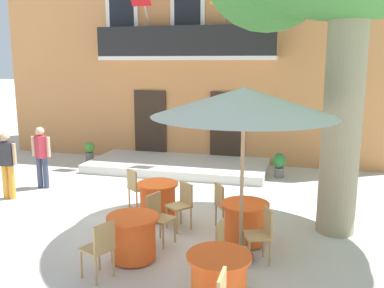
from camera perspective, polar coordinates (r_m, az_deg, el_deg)
The scene contains 19 objects.
ground_plane at distance 9.24m, azimuth -6.65°, elevation -9.37°, with size 120.00×120.00×0.00m, color beige.
building_facade at distance 15.45m, azimuth 1.45°, elevation 13.09°, with size 13.00×5.09×7.50m.
entrance_step_platform at distance 12.74m, azimuth -1.95°, elevation -2.94°, with size 5.36×2.42×0.25m, color silver.
cafe_table_near_tree at distance 5.80m, azimuth 3.67°, elevation -18.15°, with size 0.86×0.86×0.76m.
cafe_chair_near_tree_0 at distance 6.40m, azimuth 4.76°, elevation -13.83°, with size 0.42×0.42×0.91m.
cafe_table_middle at distance 7.69m, azimuth 7.22°, elevation -10.59°, with size 0.86×0.86×0.76m.
cafe_chair_middle_0 at distance 8.24m, azimuth 4.38°, elevation -8.00°, with size 0.56×0.56×0.91m.
cafe_chair_middle_1 at distance 6.99m, azimuth 9.48°, elevation -11.72°, with size 0.52×0.52×0.91m.
cafe_table_front at distance 8.83m, azimuth -4.70°, elevation -7.63°, with size 0.86×0.86×0.76m.
cafe_chair_front_0 at distance 9.36m, azimuth -7.61°, elevation -5.70°, with size 0.56×0.56×0.91m.
cafe_chair_front_1 at distance 8.24m, azimuth -1.39°, elevation -7.97°, with size 0.56×0.56×0.91m.
cafe_table_far_side at distance 7.11m, azimuth -8.03°, elevation -12.49°, with size 0.86×0.86×0.76m.
cafe_chair_far_side_0 at distance 6.55m, azimuth -12.45°, elevation -13.47°, with size 0.53×0.53×0.91m.
cafe_chair_far_side_1 at distance 7.63m, azimuth -4.64°, elevation -9.62°, with size 0.51×0.51×0.91m.
cafe_umbrella at distance 6.51m, azimuth 7.09°, elevation 5.62°, with size 2.90×2.90×2.85m.
ground_planter_left at distance 13.95m, azimuth -13.82°, elevation -0.94°, with size 0.34×0.34×0.68m.
ground_planter_right at distance 12.08m, azimuth 11.82°, elevation -2.68°, with size 0.35×0.35×0.70m.
pedestrian_near_entrance at distance 11.41m, azimuth -19.87°, elevation -1.27°, with size 0.53×0.38×1.61m.
pedestrian_mid_plaza at distance 10.80m, azimuth -23.94°, elevation -2.22°, with size 0.53×0.27×1.61m.
Camera 1 is at (3.20, -8.04, 3.23)m, focal length 39.06 mm.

